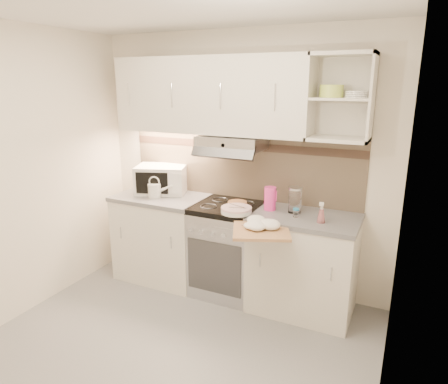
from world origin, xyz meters
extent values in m
plane|color=gray|center=(0.00, 0.00, 0.00)|extent=(3.00, 3.00, 0.00)
cube|color=#EEE4D0|center=(0.00, 1.40, 1.25)|extent=(3.00, 0.04, 2.50)
cube|color=#EEE4D0|center=(-1.50, 0.00, 1.25)|extent=(0.04, 2.80, 2.50)
cube|color=#EEE4D0|center=(1.50, 0.00, 1.25)|extent=(0.04, 2.80, 2.50)
cube|color=tan|center=(0.00, 1.39, 1.22)|extent=(2.40, 0.02, 0.64)
cube|color=#35251D|center=(0.00, 1.38, 1.42)|extent=(2.40, 0.01, 0.08)
cube|color=silver|center=(-0.25, 1.23, 1.90)|extent=(1.90, 0.34, 0.70)
cube|color=silver|center=(0.95, 1.23, 1.90)|extent=(0.50, 0.34, 0.70)
cylinder|color=#B9D250|center=(0.87, 1.23, 1.95)|extent=(0.19, 0.19, 0.10)
cylinder|color=silver|center=(1.07, 1.23, 1.93)|extent=(0.18, 0.18, 0.06)
cube|color=#B7B7BC|center=(0.00, 1.20, 1.48)|extent=(0.60, 0.40, 0.12)
cube|color=silver|center=(-0.75, 1.10, 0.43)|extent=(0.90, 0.60, 0.86)
cube|color=slate|center=(-0.75, 1.10, 0.88)|extent=(0.92, 0.62, 0.04)
cube|color=silver|center=(0.75, 1.10, 0.43)|extent=(0.90, 0.60, 0.86)
cube|color=slate|center=(0.75, 1.10, 0.88)|extent=(0.92, 0.62, 0.04)
cube|color=#B7B7BC|center=(0.00, 1.10, 0.42)|extent=(0.60, 0.58, 0.85)
cube|color=black|center=(0.00, 1.10, 0.88)|extent=(0.60, 0.60, 0.05)
cube|color=white|center=(-0.82, 1.22, 1.04)|extent=(0.60, 0.52, 0.28)
cube|color=black|center=(-0.82, 1.03, 1.04)|extent=(0.31, 0.13, 0.22)
cylinder|color=silver|center=(-0.77, 1.02, 0.97)|extent=(0.13, 0.13, 0.14)
cone|color=silver|center=(-0.68, 1.05, 0.99)|extent=(0.18, 0.09, 0.11)
torus|color=silver|center=(-0.77, 1.02, 1.06)|extent=(0.11, 0.05, 0.11)
cylinder|color=silver|center=(0.17, 0.92, 0.91)|extent=(0.28, 0.28, 0.02)
cylinder|color=silver|center=(0.17, 0.92, 0.93)|extent=(0.28, 0.28, 0.02)
cylinder|color=silver|center=(0.17, 0.92, 0.94)|extent=(0.28, 0.28, 0.02)
cube|color=silver|center=(0.17, 0.92, 0.96)|extent=(0.18, 0.05, 0.01)
cylinder|color=#B0943F|center=(0.10, 1.10, 0.92)|extent=(0.18, 0.18, 0.04)
cylinder|color=#F53396|center=(0.41, 1.13, 1.01)|extent=(0.11, 0.11, 0.21)
cube|color=#F53396|center=(0.46, 1.14, 1.03)|extent=(0.02, 0.03, 0.09)
cylinder|color=silver|center=(0.63, 1.15, 1.01)|extent=(0.12, 0.12, 0.21)
cylinder|color=#B7B7BC|center=(0.63, 1.15, 1.12)|extent=(0.12, 0.12, 0.02)
cylinder|color=white|center=(0.68, 1.03, 0.93)|extent=(0.05, 0.05, 0.06)
cylinder|color=teal|center=(0.68, 1.03, 0.97)|extent=(0.05, 0.05, 0.02)
cone|color=pink|center=(0.90, 0.99, 0.96)|extent=(0.07, 0.07, 0.12)
cube|color=tan|center=(0.50, 0.66, 0.87)|extent=(0.56, 0.54, 0.02)
camera|label=1|loc=(1.52, -2.17, 2.02)|focal=32.00mm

